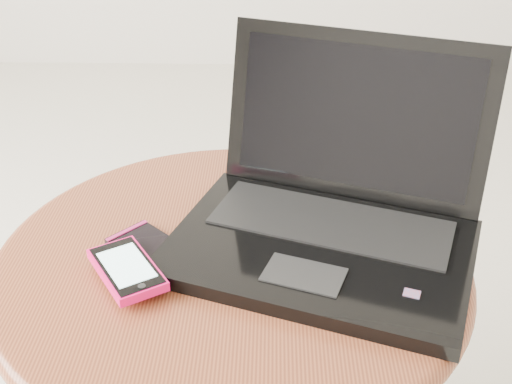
{
  "coord_description": "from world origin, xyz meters",
  "views": [
    {
      "loc": [
        -0.01,
        -0.58,
        0.92
      ],
      "look_at": [
        -0.02,
        0.11,
        0.51
      ],
      "focal_mm": 46.83,
      "sensor_mm": 36.0,
      "label": 1
    }
  ],
  "objects": [
    {
      "name": "table",
      "position": [
        -0.05,
        0.06,
        0.36
      ],
      "size": [
        0.57,
        0.57,
        0.45
      ],
      "color": "brown",
      "rests_on": "ground"
    },
    {
      "name": "laptop",
      "position": [
        0.07,
        0.1,
        0.49
      ],
      "size": [
        0.42,
        0.39,
        0.23
      ],
      "color": "black",
      "rests_on": "table"
    },
    {
      "name": "phone_pink",
      "position": [
        -0.16,
        0.01,
        0.47
      ],
      "size": [
        0.1,
        0.12,
        0.01
      ],
      "color": "#FD0F66",
      "rests_on": "phone_black"
    },
    {
      "name": "phone_black",
      "position": [
        -0.14,
        0.06,
        0.46
      ],
      "size": [
        0.12,
        0.12,
        0.01
      ],
      "color": "black",
      "rests_on": "table"
    }
  ]
}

